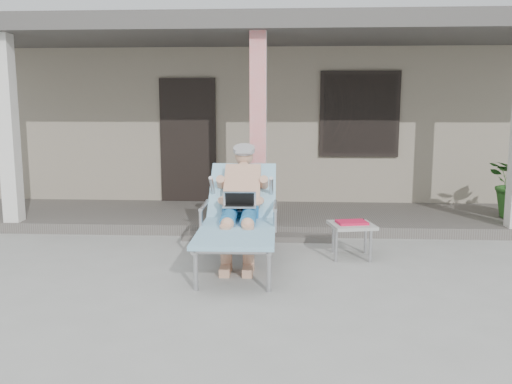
{
  "coord_description": "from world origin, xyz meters",
  "views": [
    {
      "loc": [
        0.39,
        -5.24,
        1.77
      ],
      "look_at": [
        0.06,
        0.6,
        0.85
      ],
      "focal_mm": 38.0,
      "sensor_mm": 36.0,
      "label": 1
    }
  ],
  "objects": [
    {
      "name": "porch_deck",
      "position": [
        0.0,
        3.0,
        0.07
      ],
      "size": [
        10.0,
        2.0,
        0.15
      ],
      "primitive_type": "cube",
      "color": "#605B56",
      "rests_on": "ground"
    },
    {
      "name": "side_table",
      "position": [
        1.16,
        1.06,
        0.37
      ],
      "size": [
        0.57,
        0.57,
        0.44
      ],
      "rotation": [
        0.0,
        0.0,
        0.19
      ],
      "color": "#A7A7A3",
      "rests_on": "ground"
    },
    {
      "name": "lounger",
      "position": [
        -0.14,
        0.86,
        0.87
      ],
      "size": [
        0.85,
        2.18,
        1.41
      ],
      "rotation": [
        0.0,
        0.0,
        0.01
      ],
      "color": "#B7B7BC",
      "rests_on": "ground"
    },
    {
      "name": "porch_step",
      "position": [
        0.0,
        1.85,
        0.04
      ],
      "size": [
        2.0,
        0.3,
        0.07
      ],
      "primitive_type": "cube",
      "color": "#605B56",
      "rests_on": "ground"
    },
    {
      "name": "porch_overhang",
      "position": [
        0.0,
        2.95,
        2.79
      ],
      "size": [
        10.0,
        2.3,
        2.85
      ],
      "color": "silver",
      "rests_on": "porch_deck"
    },
    {
      "name": "ground",
      "position": [
        0.0,
        0.0,
        0.0
      ],
      "size": [
        60.0,
        60.0,
        0.0
      ],
      "primitive_type": "plane",
      "color": "#9E9E99",
      "rests_on": "ground"
    },
    {
      "name": "house",
      "position": [
        0.0,
        6.5,
        1.67
      ],
      "size": [
        10.4,
        5.4,
        3.3
      ],
      "color": "gray",
      "rests_on": "ground"
    }
  ]
}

